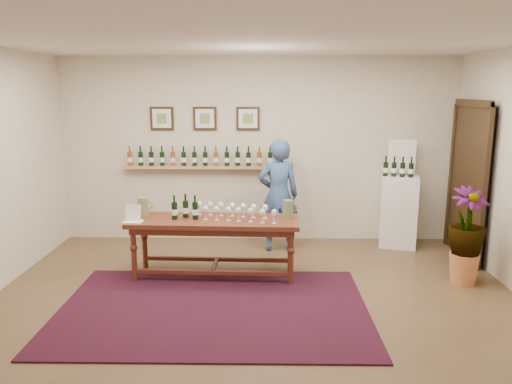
{
  "coord_description": "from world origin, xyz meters",
  "views": [
    {
      "loc": [
        0.11,
        -5.08,
        2.33
      ],
      "look_at": [
        0.0,
        0.8,
        1.1
      ],
      "focal_mm": 35.0,
      "sensor_mm": 36.0,
      "label": 1
    }
  ],
  "objects_px": {
    "display_pedestal": "(399,211)",
    "potted_plant": "(466,236)",
    "tasting_table": "(214,228)",
    "person": "(278,196)"
  },
  "relations": [
    {
      "from": "display_pedestal",
      "to": "potted_plant",
      "type": "xyz_separation_m",
      "value": [
        0.41,
        -1.5,
        0.07
      ]
    },
    {
      "from": "tasting_table",
      "to": "person",
      "type": "bearing_deg",
      "value": 54.14
    },
    {
      "from": "potted_plant",
      "to": "person",
      "type": "height_order",
      "value": "person"
    },
    {
      "from": "tasting_table",
      "to": "display_pedestal",
      "type": "xyz_separation_m",
      "value": [
        2.64,
        1.32,
        -0.11
      ]
    },
    {
      "from": "display_pedestal",
      "to": "potted_plant",
      "type": "distance_m",
      "value": 1.55
    },
    {
      "from": "tasting_table",
      "to": "potted_plant",
      "type": "relative_size",
      "value": 2.07
    },
    {
      "from": "potted_plant",
      "to": "display_pedestal",
      "type": "bearing_deg",
      "value": 105.19
    },
    {
      "from": "person",
      "to": "tasting_table",
      "type": "bearing_deg",
      "value": 45.97
    },
    {
      "from": "display_pedestal",
      "to": "potted_plant",
      "type": "bearing_deg",
      "value": -74.81
    },
    {
      "from": "tasting_table",
      "to": "potted_plant",
      "type": "bearing_deg",
      "value": -1.36
    }
  ]
}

